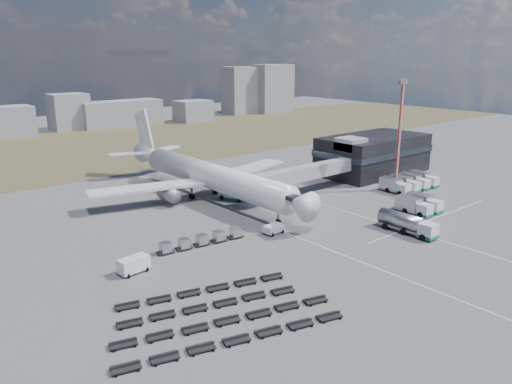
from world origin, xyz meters
TOP-DOWN VIEW (x-y plane):
  - ground at (0.00, 0.00)m, footprint 420.00×420.00m
  - grass_strip at (0.00, 110.00)m, footprint 420.00×90.00m
  - lane_markings at (9.77, 3.00)m, footprint 47.12×110.00m
  - terminal at (47.77, 23.96)m, footprint 30.40×16.40m
  - jet_bridge at (15.90, 20.42)m, footprint 30.30×3.80m
  - airliner at (0.00, 32.38)m, footprint 51.59×64.53m
  - fuel_tanker at (14.54, -9.26)m, footprint 2.94×11.11m
  - pushback_tug at (-4.00, 5.88)m, footprint 3.79×2.29m
  - utility_van at (-30.82, 6.66)m, footprint 4.80×2.64m
  - catering_truck at (3.35, 27.73)m, footprint 4.50×6.55m
  - service_trucks_near at (27.10, -3.61)m, footprint 6.35×7.59m
  - service_trucks_far at (41.15, 7.88)m, footprint 13.86×8.13m
  - uld_row at (-17.13, 9.27)m, footprint 15.74×3.53m
  - baggage_dollies at (-28.80, -11.47)m, footprint 29.44×20.94m
  - floodlight_mast at (37.41, 9.20)m, footprint 2.44×1.99m

SIDE VIEW (x-z plane):
  - ground at x=0.00m, z-range 0.00..0.00m
  - grass_strip at x=0.00m, z-range 0.00..0.01m
  - lane_markings at x=9.77m, z-range 0.00..0.01m
  - baggage_dollies at x=-28.80m, z-range 0.00..0.74m
  - pushback_tug at x=-4.00m, z-range 0.00..1.61m
  - uld_row at x=-17.13m, z-range 0.17..1.89m
  - utility_van at x=-30.82m, z-range 0.00..2.42m
  - catering_truck at x=3.35m, z-range 0.03..2.82m
  - service_trucks_far at x=41.15m, z-range 0.13..3.13m
  - service_trucks_near at x=27.10m, z-range 0.13..3.17m
  - fuel_tanker at x=14.54m, z-range 0.00..3.58m
  - jet_bridge at x=15.90m, z-range 1.53..8.58m
  - terminal at x=47.77m, z-range -0.25..10.75m
  - airliner at x=0.00m, z-range -3.52..14.10m
  - floodlight_mast at x=37.41m, z-range 0.03..25.80m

